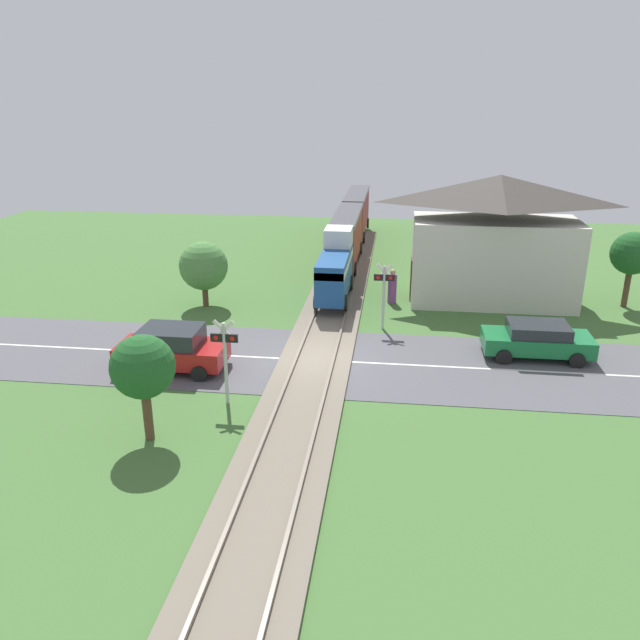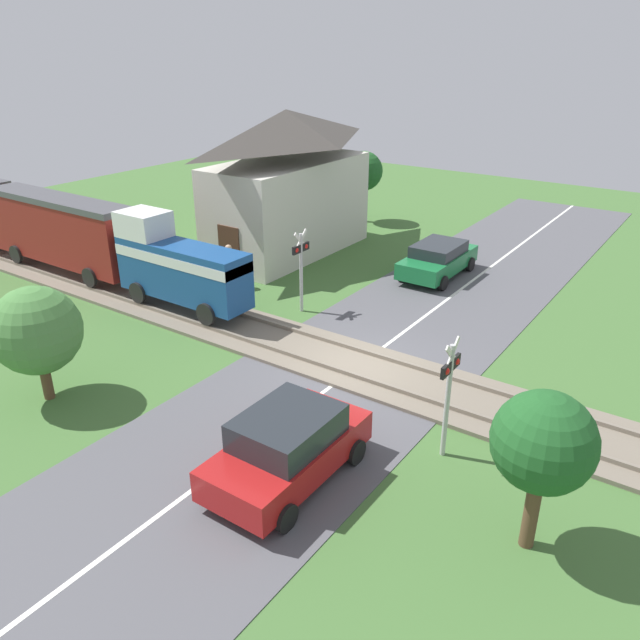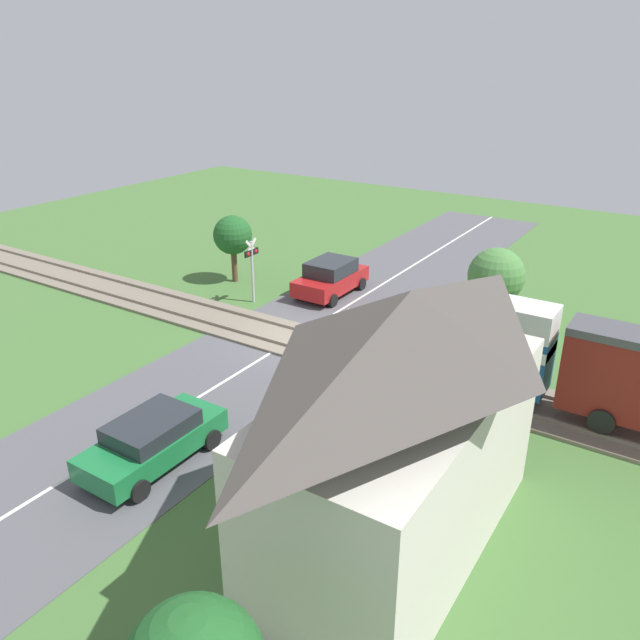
# 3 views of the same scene
# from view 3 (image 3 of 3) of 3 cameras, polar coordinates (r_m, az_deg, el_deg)

# --- Properties ---
(ground_plane) EXTENTS (60.00, 60.00, 0.00)m
(ground_plane) POSITION_cam_3_polar(r_m,az_deg,el_deg) (24.65, -2.63, -1.89)
(ground_plane) COLOR #426B33
(road_surface) EXTENTS (48.00, 6.40, 0.02)m
(road_surface) POSITION_cam_3_polar(r_m,az_deg,el_deg) (24.65, -2.63, -1.87)
(road_surface) COLOR #515156
(road_surface) RESTS_ON ground_plane
(track_bed) EXTENTS (2.80, 48.00, 0.24)m
(track_bed) POSITION_cam_3_polar(r_m,az_deg,el_deg) (24.62, -2.63, -1.75)
(track_bed) COLOR #756B5B
(track_bed) RESTS_ON ground_plane
(car_near_crossing) EXTENTS (4.01, 2.05, 1.65)m
(car_near_crossing) POSITION_cam_3_polar(r_m,az_deg,el_deg) (29.10, 0.98, 3.94)
(car_near_crossing) COLOR #A81919
(car_near_crossing) RESTS_ON ground_plane
(car_far_side) EXTENTS (4.14, 1.95, 1.40)m
(car_far_side) POSITION_cam_3_polar(r_m,az_deg,el_deg) (17.91, -15.02, -10.49)
(car_far_side) COLOR #197038
(car_far_side) RESTS_ON ground_plane
(crossing_signal_west_approach) EXTENTS (0.90, 0.18, 2.97)m
(crossing_signal_west_approach) POSITION_cam_3_polar(r_m,az_deg,el_deg) (27.98, -6.24, 5.31)
(crossing_signal_west_approach) COLOR #B7B7B7
(crossing_signal_west_approach) RESTS_ON ground_plane
(crossing_signal_east_approach) EXTENTS (0.90, 0.18, 2.97)m
(crossing_signal_east_approach) POSITION_cam_3_polar(r_m,az_deg,el_deg) (20.05, 2.21, -2.01)
(crossing_signal_east_approach) COLOR #B7B7B7
(crossing_signal_east_approach) RESTS_ON ground_plane
(station_building) EXTENTS (8.44, 3.91, 6.22)m
(station_building) POSITION_cam_3_polar(r_m,az_deg,el_deg) (13.63, 7.58, -9.92)
(station_building) COLOR beige
(station_building) RESTS_ON ground_plane
(pedestrian_by_station) EXTENTS (0.42, 0.42, 1.72)m
(pedestrian_by_station) POSITION_cam_3_polar(r_m,az_deg,el_deg) (18.91, 11.42, -8.05)
(pedestrian_by_station) COLOR #7F3D84
(pedestrian_by_station) RESTS_ON ground_plane
(tree_roadside_hedge) EXTENTS (2.33, 2.33, 3.18)m
(tree_roadside_hedge) POSITION_cam_3_polar(r_m,az_deg,el_deg) (26.71, 15.80, 3.88)
(tree_roadside_hedge) COLOR brown
(tree_roadside_hedge) RESTS_ON ground_plane
(tree_beyond_track) EXTENTS (1.89, 1.89, 3.31)m
(tree_beyond_track) POSITION_cam_3_polar(r_m,az_deg,el_deg) (30.69, -7.98, 7.65)
(tree_beyond_track) COLOR brown
(tree_beyond_track) RESTS_ON ground_plane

